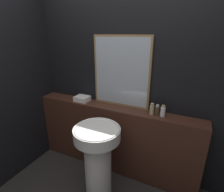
{
  "coord_description": "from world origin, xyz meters",
  "views": [
    {
      "loc": [
        0.89,
        -0.67,
        1.84
      ],
      "look_at": [
        0.04,
        1.08,
        1.13
      ],
      "focal_mm": 28.0,
      "sensor_mm": 36.0,
      "label": 1
    }
  ],
  "objects_px": {
    "pedestal_sink": "(98,156)",
    "mirror": "(121,72)",
    "towel_stack": "(82,99)",
    "conditioner_bottle": "(157,110)",
    "shampoo_bottle": "(152,109)",
    "lotion_bottle": "(163,111)"
  },
  "relations": [
    {
      "from": "pedestal_sink",
      "to": "mirror",
      "type": "distance_m",
      "value": 1.02
    },
    {
      "from": "mirror",
      "to": "towel_stack",
      "type": "xyz_separation_m",
      "value": [
        -0.54,
        -0.1,
        -0.41
      ]
    },
    {
      "from": "mirror",
      "to": "conditioner_bottle",
      "type": "height_order",
      "value": "mirror"
    },
    {
      "from": "mirror",
      "to": "shampoo_bottle",
      "type": "distance_m",
      "value": 0.58
    },
    {
      "from": "mirror",
      "to": "conditioner_bottle",
      "type": "relative_size",
      "value": 6.78
    },
    {
      "from": "mirror",
      "to": "lotion_bottle",
      "type": "xyz_separation_m",
      "value": [
        0.56,
        -0.1,
        -0.38
      ]
    },
    {
      "from": "pedestal_sink",
      "to": "towel_stack",
      "type": "bearing_deg",
      "value": 136.98
    },
    {
      "from": "mirror",
      "to": "lotion_bottle",
      "type": "relative_size",
      "value": 6.47
    },
    {
      "from": "pedestal_sink",
      "to": "lotion_bottle",
      "type": "relative_size",
      "value": 6.62
    },
    {
      "from": "shampoo_bottle",
      "to": "lotion_bottle",
      "type": "distance_m",
      "value": 0.13
    },
    {
      "from": "pedestal_sink",
      "to": "towel_stack",
      "type": "relative_size",
      "value": 4.55
    },
    {
      "from": "pedestal_sink",
      "to": "conditioner_bottle",
      "type": "height_order",
      "value": "conditioner_bottle"
    },
    {
      "from": "pedestal_sink",
      "to": "towel_stack",
      "type": "height_order",
      "value": "towel_stack"
    },
    {
      "from": "towel_stack",
      "to": "mirror",
      "type": "bearing_deg",
      "value": 10.21
    },
    {
      "from": "towel_stack",
      "to": "lotion_bottle",
      "type": "bearing_deg",
      "value": 0.0
    },
    {
      "from": "towel_stack",
      "to": "conditioner_bottle",
      "type": "height_order",
      "value": "conditioner_bottle"
    },
    {
      "from": "shampoo_bottle",
      "to": "conditioner_bottle",
      "type": "height_order",
      "value": "shampoo_bottle"
    },
    {
      "from": "mirror",
      "to": "towel_stack",
      "type": "height_order",
      "value": "mirror"
    },
    {
      "from": "towel_stack",
      "to": "conditioner_bottle",
      "type": "distance_m",
      "value": 1.04
    },
    {
      "from": "towel_stack",
      "to": "shampoo_bottle",
      "type": "xyz_separation_m",
      "value": [
        0.98,
        0.0,
        0.03
      ]
    },
    {
      "from": "conditioner_bottle",
      "to": "towel_stack",
      "type": "bearing_deg",
      "value": 180.0
    },
    {
      "from": "shampoo_bottle",
      "to": "lotion_bottle",
      "type": "relative_size",
      "value": 1.01
    }
  ]
}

